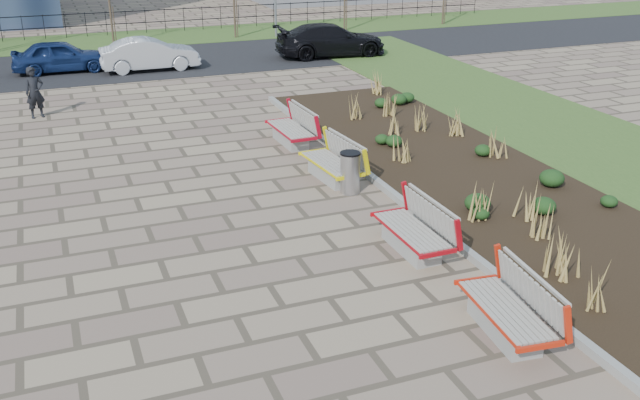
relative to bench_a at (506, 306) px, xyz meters
name	(u,v)px	position (x,y,z in m)	size (l,w,h in m)	color
ground	(300,333)	(-3.00, 1.18, -0.50)	(120.00, 120.00, 0.00)	#88765D
planting_bed	(469,176)	(3.25, 6.18, -0.45)	(4.50, 18.00, 0.10)	black
planting_curb	(384,188)	(0.92, 6.18, -0.42)	(0.16, 18.00, 0.15)	gray
grass_verge_near	(620,155)	(8.00, 6.18, -0.48)	(5.00, 38.00, 0.04)	#33511E
grass_verge_far	(111,40)	(-3.00, 29.18, -0.48)	(80.00, 5.00, 0.04)	#33511E
road	(126,64)	(-3.00, 23.18, -0.49)	(80.00, 7.00, 0.02)	black
bench_a	(506,306)	(0.00, 0.00, 0.00)	(0.90, 2.10, 1.00)	red
bench_b	(412,228)	(0.00, 3.13, 0.00)	(0.90, 2.10, 1.00)	#B70C16
bench_c	(331,160)	(0.00, 7.33, 0.00)	(0.90, 2.10, 1.00)	yellow
bench_d	(290,127)	(0.00, 10.38, 0.00)	(0.90, 2.10, 1.00)	red
litter_bin	(350,173)	(0.11, 6.39, -0.01)	(0.47, 0.47, 0.97)	#B2B2B7
pedestrian	(35,93)	(-6.63, 15.84, 0.31)	(0.59, 0.39, 1.62)	black
car_blue	(61,56)	(-5.58, 22.51, 0.16)	(1.50, 3.74, 1.27)	#122350
car_silver	(150,54)	(-2.20, 21.54, 0.17)	(1.37, 3.93, 1.29)	#ADAFB5
car_black	(331,40)	(5.75, 21.59, 0.23)	(1.99, 4.89, 1.42)	black
tree_c	(109,2)	(-3.00, 27.68, 1.54)	(1.40, 1.40, 4.00)	#4C3D2D
railing_fence	(106,23)	(-3.00, 30.68, 0.14)	(44.00, 0.10, 1.20)	black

